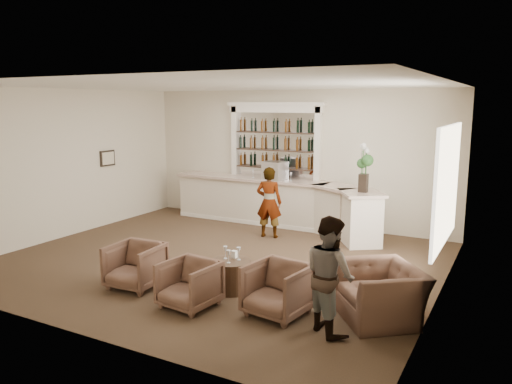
# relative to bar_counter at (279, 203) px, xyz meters

# --- Properties ---
(ground) EXTENTS (8.00, 8.00, 0.00)m
(ground) POSITION_rel_bar_counter_xyz_m (0.16, -3.00, -0.57)
(ground) COLOR brown
(ground) RESTS_ON ground
(room_shell) EXTENTS (8.04, 7.02, 3.32)m
(room_shell) POSITION_rel_bar_counter_xyz_m (0.33, -2.29, 1.77)
(room_shell) COLOR beige
(room_shell) RESTS_ON ground
(bar_counter) EXTENTS (5.72, 1.80, 1.14)m
(bar_counter) POSITION_rel_bar_counter_xyz_m (0.00, 0.00, 0.00)
(bar_counter) COLOR white
(bar_counter) RESTS_ON ground
(back_bar_alcove) EXTENTS (2.64, 0.25, 3.00)m
(back_bar_alcove) POSITION_rel_bar_counter_xyz_m (-0.34, 0.41, 1.46)
(back_bar_alcove) COLOR white
(back_bar_alcove) RESTS_ON ground
(cocktail_table) EXTENTS (0.67, 0.67, 0.50)m
(cocktail_table) POSITION_rel_bar_counter_xyz_m (1.17, -4.21, -0.32)
(cocktail_table) COLOR #432B1D
(cocktail_table) RESTS_ON ground
(sommelier) EXTENTS (0.64, 0.49, 1.59)m
(sommelier) POSITION_rel_bar_counter_xyz_m (0.24, -1.02, 0.22)
(sommelier) COLOR gray
(sommelier) RESTS_ON ground
(guest) EXTENTS (0.96, 0.93, 1.56)m
(guest) POSITION_rel_bar_counter_xyz_m (3.07, -4.84, 0.20)
(guest) COLOR gray
(guest) RESTS_ON ground
(armchair_left) EXTENTS (0.84, 0.86, 0.74)m
(armchair_left) POSITION_rel_bar_counter_xyz_m (-0.27, -4.84, -0.21)
(armchair_left) COLOR brown
(armchair_left) RESTS_ON ground
(armchair_center) EXTENTS (0.83, 0.85, 0.70)m
(armchair_center) POSITION_rel_bar_counter_xyz_m (0.98, -5.08, -0.22)
(armchair_center) COLOR brown
(armchair_center) RESTS_ON ground
(armchair_right) EXTENTS (0.92, 0.94, 0.76)m
(armchair_right) POSITION_rel_bar_counter_xyz_m (2.25, -4.72, -0.20)
(armchair_right) COLOR brown
(armchair_right) RESTS_ON ground
(armchair_far) EXTENTS (1.52, 1.54, 0.75)m
(armchair_far) POSITION_rel_bar_counter_xyz_m (3.56, -4.16, -0.20)
(armchair_far) COLOR brown
(armchair_far) RESTS_ON ground
(espresso_machine) EXTENTS (0.59, 0.53, 0.45)m
(espresso_machine) POSITION_rel_bar_counter_xyz_m (-0.12, -0.00, 0.79)
(espresso_machine) COLOR silver
(espresso_machine) RESTS_ON bar_counter
(flower_vase) EXTENTS (0.27, 0.27, 1.02)m
(flower_vase) POSITION_rel_bar_counter_xyz_m (2.25, -0.64, 1.14)
(flower_vase) COLOR black
(flower_vase) RESTS_ON bar_counter
(wine_glass_bar_left) EXTENTS (0.07, 0.07, 0.21)m
(wine_glass_bar_left) POSITION_rel_bar_counter_xyz_m (0.29, 0.03, 0.67)
(wine_glass_bar_left) COLOR white
(wine_glass_bar_left) RESTS_ON bar_counter
(wine_glass_bar_right) EXTENTS (0.07, 0.07, 0.21)m
(wine_glass_bar_right) POSITION_rel_bar_counter_xyz_m (-0.76, 0.06, 0.67)
(wine_glass_bar_right) COLOR white
(wine_glass_bar_right) RESTS_ON bar_counter
(wine_glass_tbl_a) EXTENTS (0.07, 0.07, 0.21)m
(wine_glass_tbl_a) POSITION_rel_bar_counter_xyz_m (1.05, -4.18, 0.03)
(wine_glass_tbl_a) COLOR white
(wine_glass_tbl_a) RESTS_ON cocktail_table
(wine_glass_tbl_b) EXTENTS (0.07, 0.07, 0.21)m
(wine_glass_tbl_b) POSITION_rel_bar_counter_xyz_m (1.27, -4.13, 0.03)
(wine_glass_tbl_b) COLOR white
(wine_glass_tbl_b) RESTS_ON cocktail_table
(wine_glass_tbl_c) EXTENTS (0.07, 0.07, 0.21)m
(wine_glass_tbl_c) POSITION_rel_bar_counter_xyz_m (1.21, -4.34, 0.03)
(wine_glass_tbl_c) COLOR white
(wine_glass_tbl_c) RESTS_ON cocktail_table
(napkin_holder) EXTENTS (0.08, 0.08, 0.12)m
(napkin_holder) POSITION_rel_bar_counter_xyz_m (1.15, -4.07, -0.01)
(napkin_holder) COLOR white
(napkin_holder) RESTS_ON cocktail_table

